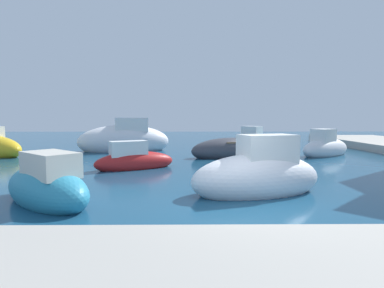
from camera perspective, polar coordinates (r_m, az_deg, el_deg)
The scene contains 8 objects.
ground at distance 6.99m, azimuth 10.43°, elevation -12.88°, with size 80.00×80.00×0.00m, color navy.
moored_boat_0 at distance 12.97m, azimuth -10.80°, elevation -3.01°, with size 3.48×2.42×1.38m.
moored_boat_1 at distance 19.99m, azimuth -12.46°, elevation 0.71°, with size 6.14×3.66×2.60m.
moored_boat_4 at distance 16.65m, azimuth 7.02°, elevation -1.13°, with size 4.65×2.89×1.35m.
moored_boat_5 at distance 8.81m, azimuth 12.23°, elevation -5.86°, with size 4.16×2.64×1.98m.
moored_boat_6 at distance 21.59m, azimuth 11.61°, elevation 0.39°, with size 3.38×3.29×1.81m.
moored_boat_8 at distance 18.75m, azimuth 23.69°, elevation -0.66°, with size 4.04×3.54×1.78m.
moored_boat_9 at distance 8.45m, azimuth -25.47°, elevation -7.22°, with size 3.37×3.17×1.57m.
Camera 1 is at (-1.30, -6.53, 2.13)m, focal length 28.51 mm.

